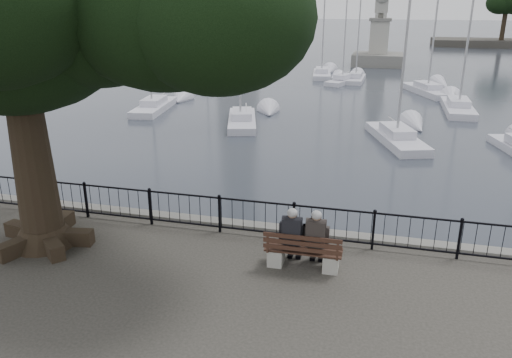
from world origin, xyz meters
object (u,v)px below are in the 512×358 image
(person_left, at_px, (293,238))
(person_right, at_px, (316,241))
(lion_monument, at_px, (379,47))
(bench, at_px, (303,255))

(person_left, xyz_separation_m, person_right, (0.55, 0.01, 0.00))
(lion_monument, bearing_deg, person_left, -90.94)
(person_right, bearing_deg, bench, -158.92)
(bench, relative_size, person_right, 1.20)
(bench, bearing_deg, person_right, 21.08)
(bench, bearing_deg, person_left, 159.85)
(person_left, xyz_separation_m, lion_monument, (0.80, 48.70, 0.36))
(person_right, bearing_deg, lion_monument, 89.70)
(bench, height_order, person_right, person_right)
(bench, xyz_separation_m, lion_monument, (0.53, 48.80, 0.72))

